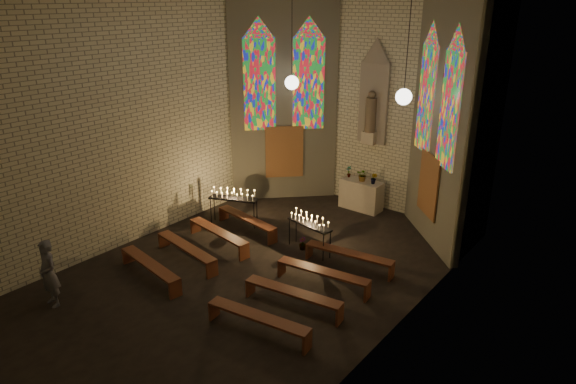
% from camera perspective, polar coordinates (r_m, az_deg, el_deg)
% --- Properties ---
extents(floor, '(12.00, 12.00, 0.00)m').
position_cam_1_polar(floor, '(13.53, -4.00, -8.94)').
color(floor, black).
rests_on(floor, ground).
extents(room, '(8.22, 12.43, 7.00)m').
position_cam_1_polar(room, '(14.69, 4.58, 9.07)').
color(room, beige).
rests_on(room, ground).
extents(altar, '(1.40, 0.60, 1.00)m').
position_cam_1_polar(altar, '(17.31, 8.12, -0.32)').
color(altar, beige).
rests_on(altar, ground).
extents(flower_vase_left, '(0.24, 0.20, 0.38)m').
position_cam_1_polar(flower_vase_left, '(17.38, 6.78, 2.27)').
color(flower_vase_left, '#4C723F').
rests_on(flower_vase_left, altar).
extents(flower_vase_center, '(0.45, 0.41, 0.44)m').
position_cam_1_polar(flower_vase_center, '(17.04, 8.32, 1.89)').
color(flower_vase_center, '#4C723F').
rests_on(flower_vase_center, altar).
extents(flower_vase_right, '(0.22, 0.18, 0.39)m').
position_cam_1_polar(flower_vase_right, '(16.85, 9.53, 1.51)').
color(flower_vase_right, '#4C723F').
rests_on(flower_vase_right, altar).
extents(aisle_flower_pot, '(0.25, 0.25, 0.37)m').
position_cam_1_polar(aisle_flower_pot, '(14.57, 1.62, -5.73)').
color(aisle_flower_pot, '#4C723F').
rests_on(aisle_flower_pot, ground).
extents(votive_stand_left, '(1.53, 0.94, 1.11)m').
position_cam_1_polar(votive_stand_left, '(15.89, -6.11, -0.45)').
color(votive_stand_left, black).
rests_on(votive_stand_left, ground).
extents(votive_stand_right, '(1.47, 0.56, 1.05)m').
position_cam_1_polar(votive_stand_right, '(14.18, 2.40, -3.33)').
color(votive_stand_right, black).
rests_on(votive_stand_right, ground).
extents(pew_left_0, '(2.43, 0.69, 0.46)m').
position_cam_1_polar(pew_left_0, '(15.62, -4.61, -3.09)').
color(pew_left_0, '#562918').
rests_on(pew_left_0, ground).
extents(pew_right_0, '(2.43, 0.69, 0.46)m').
position_cam_1_polar(pew_right_0, '(13.64, 6.79, -6.96)').
color(pew_right_0, '#562918').
rests_on(pew_right_0, ground).
extents(pew_left_1, '(2.43, 0.69, 0.46)m').
position_cam_1_polar(pew_left_1, '(14.86, -7.75, -4.56)').
color(pew_left_1, '#562918').
rests_on(pew_left_1, ground).
extents(pew_right_1, '(2.43, 0.69, 0.46)m').
position_cam_1_polar(pew_right_1, '(12.76, 3.90, -8.99)').
color(pew_right_1, '#562918').
rests_on(pew_right_1, ground).
extents(pew_left_2, '(2.43, 0.69, 0.46)m').
position_cam_1_polar(pew_left_2, '(14.15, -11.24, -6.17)').
color(pew_left_2, '#562918').
rests_on(pew_left_2, ground).
extents(pew_right_2, '(2.43, 0.69, 0.46)m').
position_cam_1_polar(pew_right_2, '(11.92, 0.56, -11.28)').
color(pew_right_2, '#562918').
rests_on(pew_right_2, ground).
extents(pew_left_3, '(2.43, 0.69, 0.46)m').
position_cam_1_polar(pew_left_3, '(13.51, -15.10, -7.91)').
color(pew_left_3, '#562918').
rests_on(pew_left_3, ground).
extents(pew_right_3, '(2.43, 0.69, 0.46)m').
position_cam_1_polar(pew_right_3, '(11.16, -3.33, -13.85)').
color(pew_right_3, '#562918').
rests_on(pew_right_3, ground).
extents(visitor, '(0.61, 0.42, 1.63)m').
position_cam_1_polar(visitor, '(13.04, -25.06, -8.22)').
color(visitor, '#54545F').
rests_on(visitor, ground).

